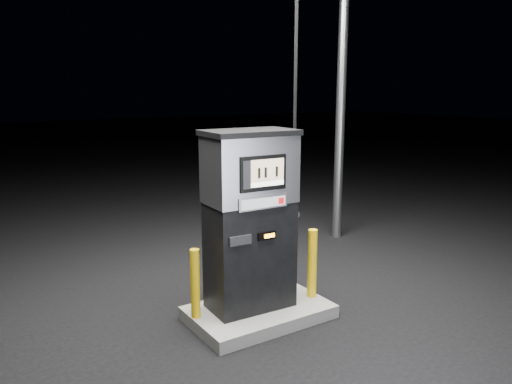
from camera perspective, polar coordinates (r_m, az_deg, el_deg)
ground at (r=6.04m, az=0.33°, el=-14.21°), size 80.00×80.00×0.00m
pump_island at (r=6.01m, az=0.33°, el=-13.57°), size 1.60×1.00×0.15m
fuel_dispenser at (r=5.64m, az=-0.66°, el=-3.05°), size 1.14×0.65×4.26m
bollard_left at (r=5.61m, az=-6.97°, el=-10.35°), size 0.13×0.13×0.79m
bollard_right at (r=6.13m, az=6.44°, el=-8.10°), size 0.14×0.14×0.84m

